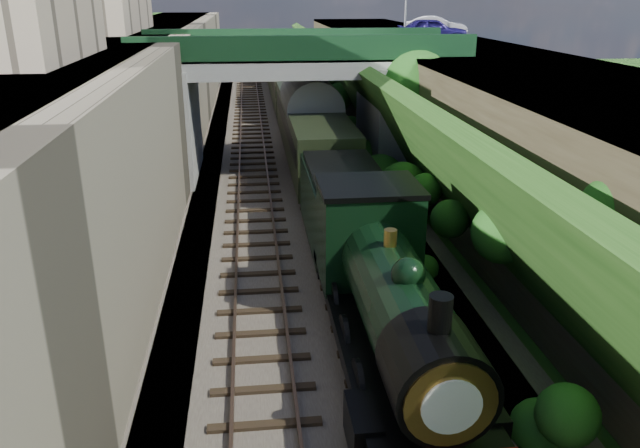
{
  "coord_description": "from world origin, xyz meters",
  "views": [
    {
      "loc": [
        -2.07,
        -7.92,
        9.06
      ],
      "look_at": [
        0.0,
        10.34,
        2.22
      ],
      "focal_mm": 35.0,
      "sensor_mm": 36.0,
      "label": 1
    }
  ],
  "objects_px": {
    "car_blue": "(432,30)",
    "tree": "(417,91)",
    "road_bridge": "(308,96)",
    "locomotive": "(389,300)",
    "tender": "(345,213)",
    "car_silver": "(436,27)"
  },
  "relations": [
    {
      "from": "tender",
      "to": "car_blue",
      "type": "bearing_deg",
      "value": 65.15
    },
    {
      "from": "locomotive",
      "to": "tender",
      "type": "bearing_deg",
      "value": 90.0
    },
    {
      "from": "road_bridge",
      "to": "tree",
      "type": "xyz_separation_m",
      "value": [
        4.97,
        -2.56,
        0.57
      ]
    },
    {
      "from": "locomotive",
      "to": "car_blue",
      "type": "bearing_deg",
      "value": 72.26
    },
    {
      "from": "road_bridge",
      "to": "car_silver",
      "type": "xyz_separation_m",
      "value": [
        9.47,
        10.15,
        2.85
      ]
    },
    {
      "from": "tree",
      "to": "car_silver",
      "type": "relative_size",
      "value": 1.6
    },
    {
      "from": "locomotive",
      "to": "road_bridge",
      "type": "bearing_deg",
      "value": 90.8
    },
    {
      "from": "tree",
      "to": "locomotive",
      "type": "xyz_separation_m",
      "value": [
        -4.71,
        -15.8,
        -2.75
      ]
    },
    {
      "from": "car_blue",
      "to": "car_silver",
      "type": "distance_m",
      "value": 4.96
    },
    {
      "from": "locomotive",
      "to": "tender",
      "type": "relative_size",
      "value": 1.7
    },
    {
      "from": "road_bridge",
      "to": "tree",
      "type": "relative_size",
      "value": 2.42
    },
    {
      "from": "tree",
      "to": "tender",
      "type": "bearing_deg",
      "value": -119.18
    },
    {
      "from": "road_bridge",
      "to": "locomotive",
      "type": "bearing_deg",
      "value": -89.2
    },
    {
      "from": "road_bridge",
      "to": "car_silver",
      "type": "distance_m",
      "value": 14.17
    },
    {
      "from": "locomotive",
      "to": "tender",
      "type": "xyz_separation_m",
      "value": [
        -0.0,
        7.36,
        -0.27
      ]
    },
    {
      "from": "car_blue",
      "to": "tree",
      "type": "bearing_deg",
      "value": 165.23
    },
    {
      "from": "road_bridge",
      "to": "locomotive",
      "type": "height_order",
      "value": "road_bridge"
    },
    {
      "from": "tree",
      "to": "car_blue",
      "type": "xyz_separation_m",
      "value": [
        2.91,
        8.01,
        2.31
      ]
    },
    {
      "from": "road_bridge",
      "to": "tree",
      "type": "distance_m",
      "value": 5.62
    },
    {
      "from": "locomotive",
      "to": "tree",
      "type": "bearing_deg",
      "value": 73.39
    },
    {
      "from": "car_blue",
      "to": "car_silver",
      "type": "xyz_separation_m",
      "value": [
        1.59,
        4.7,
        -0.03
      ]
    },
    {
      "from": "tree",
      "to": "locomotive",
      "type": "distance_m",
      "value": 16.72
    }
  ]
}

